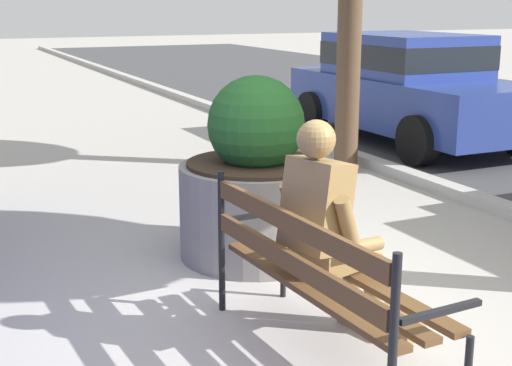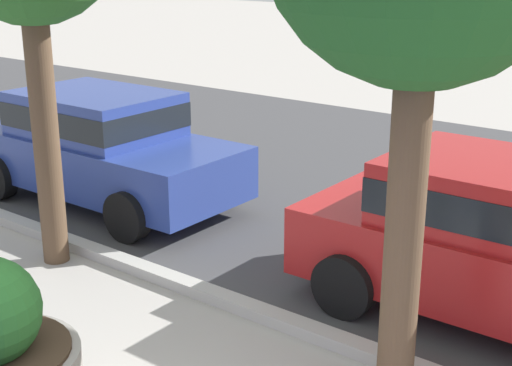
% 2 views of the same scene
% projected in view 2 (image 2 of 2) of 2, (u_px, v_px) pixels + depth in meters
% --- Properties ---
extents(curb_stone, '(60.00, 0.20, 0.12)m').
position_uv_depth(curb_stone, '(367.00, 352.00, 6.33)').
color(curb_stone, '#B2AFA8').
rests_on(curb_stone, ground).
extents(parked_car_blue, '(4.11, 1.95, 1.56)m').
position_uv_depth(parked_car_blue, '(101.00, 144.00, 10.09)').
color(parked_car_blue, navy).
rests_on(parked_car_blue, ground).
extents(parked_car_red, '(4.11, 1.95, 1.56)m').
position_uv_depth(parked_car_red, '(512.00, 240.00, 6.74)').
color(parked_car_red, '#B21E1E').
rests_on(parked_car_red, ground).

